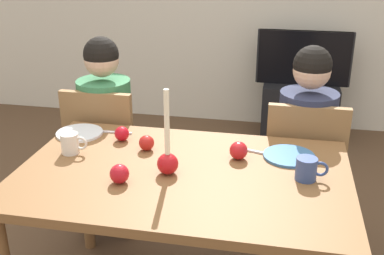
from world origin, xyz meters
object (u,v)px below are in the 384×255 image
Objects in this scene: candle_centerpiece at (168,158)px; apple_by_left_plate at (147,143)px; plate_right at (289,156)px; apple_by_right_mug at (122,134)px; apple_near_candle at (239,151)px; chair_right at (303,168)px; mug_left at (71,143)px; tv_stand at (299,110)px; dining_table at (183,189)px; mug_right at (307,169)px; plate_left at (80,133)px; tv at (304,58)px; chair_left at (106,151)px; person_right_child at (304,156)px; apple_far_edge at (119,174)px; person_left_child at (107,140)px.

candle_centerpiece is 5.15× the size of apple_by_left_plate.
apple_by_right_mug is at bearing 177.80° from plate_right.
apple_by_left_plate is at bearing 178.65° from apple_near_candle.
chair_right reaches higher than mug_left.
apple_by_left_plate reaches higher than tv_stand.
apple_by_right_mug is at bearing 144.10° from dining_table.
mug_right is 1.62× the size of apple_near_candle.
plate_left is 0.40m from apple_by_left_plate.
plate_right is 2.86× the size of apple_near_candle.
dining_table is 1.56× the size of chair_right.
apple_near_candle reaches higher than plate_right.
tv is at bearing 87.12° from plate_right.
apple_by_right_mug is at bearing 136.10° from candle_centerpiece.
chair_right is 1.70m from tv.
chair_left reaches higher than mug_left.
dining_table is at bearing -130.88° from chair_right.
dining_table is 0.17m from candle_centerpiece.
chair_right is 0.77× the size of person_right_child.
dining_table is 0.50m from plate_right.
apple_by_left_plate is at bearing -149.62° from chair_right.
plate_left is at bearing 129.94° from apple_far_edge.
dining_table is at bearing -35.90° from apple_by_right_mug.
mug_left is 0.76m from apple_near_candle.
tv is at bearing 60.51° from plate_left.
mug_right is (1.10, -0.26, 0.04)m from plate_left.
candle_centerpiece is at bearing -50.05° from chair_left.
person_right_child reaches higher than plate_left.
plate_right is (0.50, 0.26, -0.07)m from candle_centerpiece.
chair_right is 11.40× the size of apple_far_edge.
mug_right is 1.66× the size of apple_far_edge.
tv is 2.14× the size of candle_centerpiece.
mug_right is 0.73m from apple_by_left_plate.
person_right_child reaches higher than tv_stand.
person_left_child is 0.61m from mug_left.
mug_left is 1.05m from mug_right.
candle_centerpiece reaches higher than mug_left.
person_right_child is at bearing 17.29° from plate_left.
chair_left reaches higher than apple_near_candle.
tv reaches higher than apple_far_edge.
apple_near_candle is at bearing -28.62° from chair_left.
dining_table is 0.30m from apple_far_edge.
apple_by_left_plate reaches higher than plate_right.
plate_right is at bearing 8.72° from mug_left.
apple_near_candle is at bearing -98.69° from tv.
chair_left is 0.07m from person_left_child.
apple_far_edge is at bearing -146.14° from candle_centerpiece.
person_right_child reaches higher than chair_right.
person_left_child is 0.89m from apple_far_edge.
person_left_child is 1.00× the size of person_right_child.
apple_far_edge is at bearing -166.62° from mug_right.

